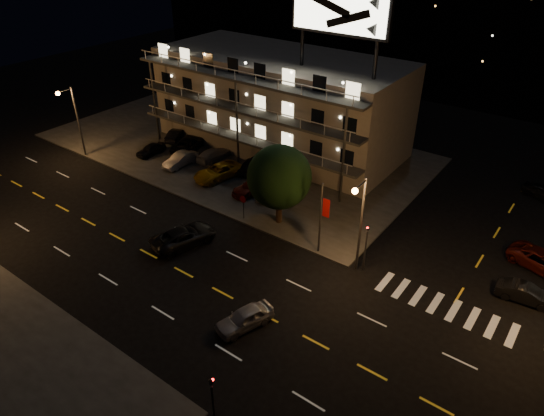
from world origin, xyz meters
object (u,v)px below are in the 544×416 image
Objects in this scene: lot_car_2 at (218,172)px; tree at (279,179)px; road_car_east at (245,318)px; side_car_0 at (526,294)px; road_car_west at (184,236)px; lot_car_4 at (268,191)px; lot_car_7 at (213,155)px.

tree is at bearing -4.26° from lot_car_2.
road_car_east is (15.37, -14.55, -0.19)m from lot_car_2.
side_car_0 is 0.72× the size of road_car_west.
tree reaches higher than road_car_east.
lot_car_2 is 6.41m from lot_car_4.
road_car_east is (8.96, -14.64, -0.08)m from lot_car_4.
side_car_0 is at bearing 10.92° from lot_car_2.
road_car_west is (-9.99, 4.30, 0.08)m from road_car_east.
lot_car_4 is 17.16m from road_car_east.
tree reaches higher than road_car_west.
road_car_east is (5.57, -11.61, -3.76)m from tree.
lot_car_2 is 29.89m from side_car_0.
lot_car_4 is (-3.39, 3.03, -3.69)m from tree.
road_car_west reaches higher than side_car_0.
lot_car_2 reaches higher than road_car_west.
lot_car_2 is at bearing -45.91° from road_car_west.
lot_car_2 is 21.16m from road_car_east.
lot_car_4 is 0.91× the size of side_car_0.
side_car_0 is 26.26m from road_car_west.
lot_car_4 is at bearing -79.30° from road_car_west.
tree is 1.38× the size of lot_car_2.
lot_car_4 is (6.41, 0.09, -0.11)m from lot_car_2.
lot_car_2 is 1.21× the size of lot_car_7.
side_car_0 is (33.23, -3.74, -0.12)m from lot_car_7.
lot_car_4 is at bearing 138.20° from tree.
road_car_west is (8.73, -13.20, -0.01)m from lot_car_7.
lot_car_7 is (-13.15, 5.89, -3.67)m from tree.
lot_car_4 is 0.90× the size of road_car_east.
tree is 9.30m from road_car_west.
lot_car_4 is 0.84× the size of lot_car_7.
road_car_west is at bearing -107.09° from lot_car_4.
road_car_east is at bearing -69.93° from lot_car_4.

